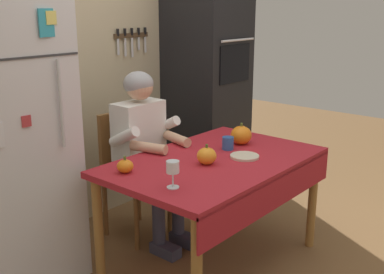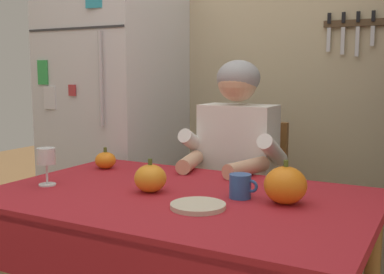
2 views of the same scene
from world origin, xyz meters
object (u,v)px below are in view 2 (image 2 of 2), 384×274
at_px(chair_behind_person, 246,203).
at_px(seated_person, 232,166).
at_px(coffee_mug, 241,186).
at_px(dining_table, 176,217).
at_px(pumpkin_large, 285,185).
at_px(refrigerator, 115,119).
at_px(pumpkin_small, 150,178).
at_px(wine_glass, 46,159).
at_px(pumpkin_medium, 105,160).
at_px(serving_tray, 198,206).

bearing_deg(chair_behind_person, seated_person, -90.00).
bearing_deg(chair_behind_person, coffee_mug, -69.99).
height_order(seated_person, coffee_mug, seated_person).
bearing_deg(coffee_mug, dining_table, -160.83).
bearing_deg(seated_person, pumpkin_large, -50.95).
height_order(refrigerator, chair_behind_person, refrigerator).
height_order(refrigerator, pumpkin_small, refrigerator).
bearing_deg(wine_glass, chair_behind_person, 61.34).
distance_m(dining_table, coffee_mug, 0.27).
bearing_deg(refrigerator, pumpkin_medium, -56.20).
height_order(dining_table, pumpkin_medium, pumpkin_medium).
height_order(seated_person, pumpkin_medium, seated_person).
bearing_deg(chair_behind_person, refrigerator, 174.33).
xyz_separation_m(wine_glass, serving_tray, (0.68, 0.00, -0.10)).
relative_size(pumpkin_large, serving_tray, 0.82).
bearing_deg(wine_glass, pumpkin_small, 14.19).
height_order(coffee_mug, wine_glass, wine_glass).
distance_m(chair_behind_person, serving_tray, 0.95).
bearing_deg(pumpkin_small, seated_person, 83.23).
xyz_separation_m(pumpkin_large, pumpkin_small, (-0.49, -0.09, -0.01)).
distance_m(dining_table, pumpkin_large, 0.42).
relative_size(pumpkin_small, serving_tray, 0.68).
relative_size(dining_table, seated_person, 1.12).
xyz_separation_m(pumpkin_medium, pumpkin_small, (0.43, -0.27, 0.01)).
bearing_deg(chair_behind_person, pumpkin_medium, -133.30).
relative_size(chair_behind_person, seated_person, 0.75).
xyz_separation_m(pumpkin_small, serving_tray, (0.26, -0.11, -0.04)).
bearing_deg(wine_glass, serving_tray, 0.02).
relative_size(refrigerator, pumpkin_small, 14.17).
bearing_deg(wine_glass, dining_table, 11.67).
height_order(pumpkin_large, pumpkin_medium, pumpkin_large).
relative_size(coffee_mug, pumpkin_medium, 1.06).
bearing_deg(pumpkin_small, dining_table, 1.67).
bearing_deg(dining_table, chair_behind_person, 92.73).
distance_m(seated_person, pumpkin_medium, 0.60).
relative_size(refrigerator, dining_table, 1.29).
bearing_deg(refrigerator, seated_person, -17.03).
distance_m(seated_person, pumpkin_small, 0.61).
bearing_deg(pumpkin_large, coffee_mug, -178.19).
bearing_deg(dining_table, wine_glass, -168.33).
distance_m(seated_person, serving_tray, 0.74).
height_order(refrigerator, pumpkin_medium, refrigerator).
bearing_deg(seated_person, serving_tray, -75.41).
height_order(wine_glass, serving_tray, wine_glass).
bearing_deg(pumpkin_medium, seated_person, 34.29).
xyz_separation_m(dining_table, wine_glass, (-0.53, -0.11, 0.19)).
bearing_deg(serving_tray, chair_behind_person, 101.63).
distance_m(pumpkin_small, serving_tray, 0.28).
distance_m(dining_table, pumpkin_medium, 0.61).
distance_m(chair_behind_person, pumpkin_medium, 0.77).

